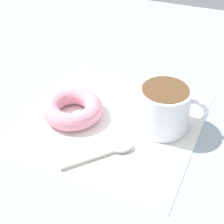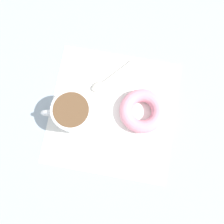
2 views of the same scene
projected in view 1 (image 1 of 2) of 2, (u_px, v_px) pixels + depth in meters
ground_plane at (109, 126)px, 72.28cm from camera, size 120.00×120.00×2.00cm
napkin at (112, 121)px, 71.69cm from camera, size 34.59×34.59×0.30cm
coffee_cup at (165, 108)px, 67.58cm from camera, size 12.83×9.59×8.42cm
donut at (73, 108)px, 71.69cm from camera, size 11.67×11.67×3.39cm
spoon at (114, 151)px, 64.53cm from camera, size 10.66×10.61×0.90cm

